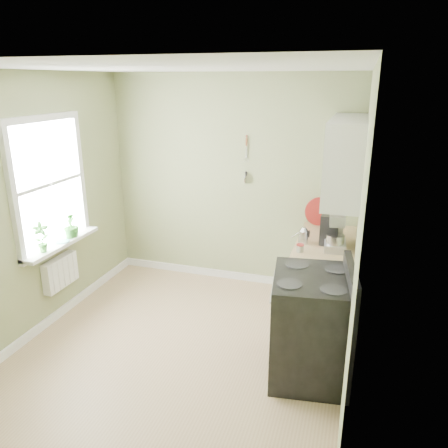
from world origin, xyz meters
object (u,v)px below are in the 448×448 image
(stove, at_px, (311,325))
(stand_mixer, at_px, (336,232))
(kettle, at_px, (303,235))
(coffee_maker, at_px, (329,230))

(stove, distance_m, stand_mixer, 1.11)
(stove, xyz_separation_m, kettle, (-0.23, 0.97, 0.50))
(stove, height_order, coffee_maker, coffee_maker)
(stove, bearing_deg, kettle, 103.19)
(stand_mixer, relative_size, coffee_maker, 1.31)
(stand_mixer, bearing_deg, coffee_maker, 121.33)
(coffee_maker, bearing_deg, stove, -92.05)
(stove, xyz_separation_m, stand_mixer, (0.11, 0.93, 0.60))
(kettle, bearing_deg, stove, -76.81)
(stove, relative_size, kettle, 6.01)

